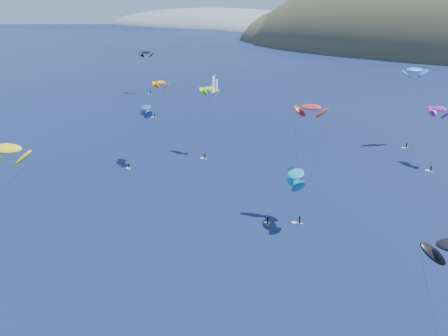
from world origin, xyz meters
name	(u,v)px	position (x,y,z in m)	size (l,w,h in m)	color
headland	(232,29)	(-445.26, 750.08, -3.36)	(460.00, 250.00, 60.00)	slate
sailboat	(215,91)	(-97.07, 222.10, 0.89)	(8.28, 7.12, 10.12)	white
kitesurfer_1	(160,82)	(-80.47, 159.50, 14.01)	(8.92, 8.88, 16.48)	yellow
kitesurfer_2	(6,149)	(-21.71, 38.73, 18.20)	(13.46, 12.58, 21.51)	yellow
kitesurfer_3	(209,89)	(-25.16, 119.19, 21.13)	(8.82, 10.60, 23.30)	yellow
kitesurfer_4	(415,70)	(25.75, 167.78, 25.95)	(9.23, 10.53, 28.48)	yellow
kitesurfer_5	(296,174)	(30.17, 76.69, 11.97)	(11.27, 12.37, 15.20)	yellow
kitesurfer_6	(439,109)	(41.03, 146.61, 17.41)	(9.76, 13.92, 19.96)	yellow
kitesurfer_9	(311,107)	(29.36, 84.60, 25.90)	(8.15, 10.13, 28.10)	yellow
kitesurfer_10	(146,108)	(-33.30, 97.74, 17.23)	(10.48, 14.93, 19.99)	yellow
kitesurfer_12	(146,53)	(-125.25, 200.93, 21.01)	(9.17, 6.10, 23.32)	yellow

